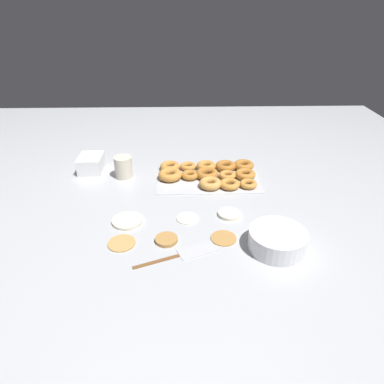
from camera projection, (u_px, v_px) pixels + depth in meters
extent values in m
plane|color=#B2B5BA|center=(173.00, 210.00, 1.41)|extent=(3.00, 3.00, 0.00)
cylinder|color=beige|center=(127.00, 221.00, 1.33)|extent=(0.12, 0.12, 0.01)
cylinder|color=silver|center=(229.00, 214.00, 1.38)|extent=(0.09, 0.09, 0.01)
cylinder|color=tan|center=(122.00, 243.00, 1.22)|extent=(0.10, 0.10, 0.01)
cylinder|color=silver|center=(187.00, 218.00, 1.36)|extent=(0.09, 0.09, 0.01)
cylinder|color=#B27F42|center=(166.00, 240.00, 1.23)|extent=(0.08, 0.08, 0.01)
cylinder|color=#B27F42|center=(224.00, 238.00, 1.25)|extent=(0.09, 0.09, 0.01)
cube|color=silver|center=(208.00, 178.00, 1.66)|extent=(0.49, 0.31, 0.01)
torus|color=#AD6B28|center=(244.00, 165.00, 1.73)|extent=(0.10, 0.10, 0.03)
torus|color=#AD6B28|center=(226.00, 166.00, 1.73)|extent=(0.10, 0.10, 0.03)
torus|color=#C68438|center=(206.00, 166.00, 1.73)|extent=(0.10, 0.10, 0.03)
torus|color=#C68438|center=(188.00, 166.00, 1.73)|extent=(0.08, 0.08, 0.03)
torus|color=#C68438|center=(170.00, 166.00, 1.72)|extent=(0.10, 0.10, 0.03)
torus|color=#B7752D|center=(245.00, 174.00, 1.65)|extent=(0.10, 0.10, 0.03)
torus|color=#C68438|center=(227.00, 175.00, 1.65)|extent=(0.08, 0.08, 0.02)
torus|color=#AD6B28|center=(207.00, 174.00, 1.65)|extent=(0.11, 0.11, 0.03)
torus|color=#B7752D|center=(190.00, 175.00, 1.64)|extent=(0.08, 0.08, 0.03)
torus|color=#C68438|center=(170.00, 175.00, 1.64)|extent=(0.11, 0.11, 0.04)
torus|color=#C68438|center=(248.00, 184.00, 1.57)|extent=(0.08, 0.08, 0.02)
torus|color=#C68438|center=(230.00, 184.00, 1.56)|extent=(0.09, 0.09, 0.03)
torus|color=#D19347|center=(210.00, 183.00, 1.57)|extent=(0.10, 0.10, 0.03)
cylinder|color=white|center=(277.00, 240.00, 1.18)|extent=(0.20, 0.20, 0.07)
cube|color=white|center=(92.00, 168.00, 1.72)|extent=(0.11, 0.14, 0.03)
cube|color=white|center=(91.00, 163.00, 1.71)|extent=(0.11, 0.14, 0.03)
cube|color=white|center=(90.00, 159.00, 1.70)|extent=(0.11, 0.14, 0.03)
cylinder|color=beige|center=(123.00, 167.00, 1.65)|extent=(0.08, 0.08, 0.10)
cube|color=brown|center=(157.00, 261.00, 1.14)|extent=(0.16, 0.07, 0.01)
cube|color=#BCBCC1|center=(197.00, 250.00, 1.19)|extent=(0.15, 0.10, 0.01)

